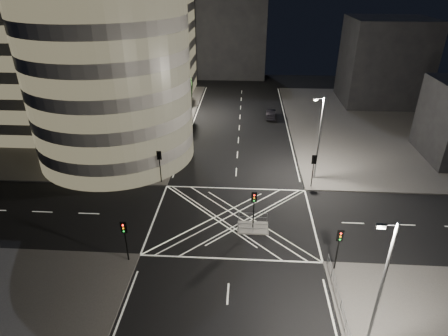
# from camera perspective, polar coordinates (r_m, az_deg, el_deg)

# --- Properties ---
(ground) EXTENTS (120.00, 120.00, 0.00)m
(ground) POSITION_cam_1_polar(r_m,az_deg,el_deg) (38.39, 1.39, -7.74)
(ground) COLOR black
(ground) RESTS_ON ground
(sidewalk_far_left) EXTENTS (42.00, 42.00, 0.15)m
(sidewalk_far_left) POSITION_cam_1_polar(r_m,az_deg,el_deg) (69.16, -22.59, 6.91)
(sidewalk_far_left) COLOR #494644
(sidewalk_far_left) RESTS_ON ground
(sidewalk_far_right) EXTENTS (42.00, 42.00, 0.15)m
(sidewalk_far_right) POSITION_cam_1_polar(r_m,az_deg,el_deg) (68.32, 27.62, 5.59)
(sidewalk_far_right) COLOR #494644
(sidewalk_far_right) RESTS_ON ground
(central_island) EXTENTS (3.00, 2.00, 0.15)m
(central_island) POSITION_cam_1_polar(r_m,az_deg,el_deg) (37.13, 4.42, -9.08)
(central_island) COLOR slate
(central_island) RESTS_ON ground
(office_tower_curved) EXTENTS (30.00, 29.00, 27.20)m
(office_tower_curved) POSITION_cam_1_polar(r_m,az_deg,el_deg) (55.32, -20.52, 16.11)
(office_tower_curved) COLOR gray
(office_tower_curved) RESTS_ON sidewalk_far_left
(office_block_rear) EXTENTS (24.00, 16.00, 22.00)m
(office_block_rear) POSITION_cam_1_polar(r_m,az_deg,el_deg) (77.54, -14.56, 18.74)
(office_block_rear) COLOR gray
(office_block_rear) RESTS_ON sidewalk_far_left
(building_right_far) EXTENTS (14.00, 12.00, 15.00)m
(building_right_far) POSITION_cam_1_polar(r_m,az_deg,el_deg) (76.88, 23.22, 14.70)
(building_right_far) COLOR black
(building_right_far) RESTS_ON sidewalk_far_right
(building_far_end) EXTENTS (18.00, 8.00, 18.00)m
(building_far_end) POSITION_cam_1_polar(r_m,az_deg,el_deg) (90.33, 0.32, 19.36)
(building_far_end) COLOR black
(building_far_end) RESTS_ON ground
(tree_a) EXTENTS (4.78, 4.78, 7.67)m
(tree_a) POSITION_cam_1_polar(r_m,az_deg,el_deg) (45.24, -11.53, 4.82)
(tree_a) COLOR black
(tree_a) RESTS_ON sidewalk_far_left
(tree_b) EXTENTS (5.18, 5.18, 8.16)m
(tree_b) POSITION_cam_1_polar(r_m,az_deg,el_deg) (50.56, -9.93, 7.77)
(tree_b) COLOR black
(tree_b) RESTS_ON sidewalk_far_left
(tree_c) EXTENTS (3.72, 3.72, 6.78)m
(tree_c) POSITION_cam_1_polar(r_m,az_deg,el_deg) (56.26, -8.57, 9.36)
(tree_c) COLOR black
(tree_c) RESTS_ON sidewalk_far_left
(tree_d) EXTENTS (5.70, 5.70, 8.35)m
(tree_d) POSITION_cam_1_polar(r_m,az_deg,el_deg) (61.75, -7.51, 11.52)
(tree_d) COLOR black
(tree_d) RESTS_ON sidewalk_far_left
(tree_e) EXTENTS (4.16, 4.16, 6.82)m
(tree_e) POSITION_cam_1_polar(r_m,az_deg,el_deg) (67.60, -6.56, 12.44)
(tree_e) COLOR black
(tree_e) RESTS_ON sidewalk_far_left
(traffic_signal_fl) EXTENTS (0.55, 0.22, 4.00)m
(traffic_signal_fl) POSITION_cam_1_polar(r_m,az_deg,el_deg) (43.79, -9.79, 1.09)
(traffic_signal_fl) COLOR black
(traffic_signal_fl) RESTS_ON sidewalk_far_left
(traffic_signal_nl) EXTENTS (0.55, 0.22, 4.00)m
(traffic_signal_nl) POSITION_cam_1_polar(r_m,az_deg,el_deg) (32.69, -14.89, -9.70)
(traffic_signal_nl) COLOR black
(traffic_signal_nl) RESTS_ON sidewalk_near_left
(traffic_signal_fr) EXTENTS (0.55, 0.22, 4.00)m
(traffic_signal_fr) POSITION_cam_1_polar(r_m,az_deg,el_deg) (43.39, 13.49, 0.43)
(traffic_signal_fr) COLOR black
(traffic_signal_fr) RESTS_ON sidewalk_far_right
(traffic_signal_nr) EXTENTS (0.55, 0.22, 4.00)m
(traffic_signal_nr) POSITION_cam_1_polar(r_m,az_deg,el_deg) (32.15, 17.10, -10.78)
(traffic_signal_nr) COLOR black
(traffic_signal_nr) RESTS_ON sidewalk_near_right
(traffic_signal_island) EXTENTS (0.55, 0.22, 4.00)m
(traffic_signal_island) POSITION_cam_1_polar(r_m,az_deg,el_deg) (35.50, 4.58, -5.41)
(traffic_signal_island) COLOR black
(traffic_signal_island) RESTS_ON central_island
(street_lamp_left_near) EXTENTS (1.25, 0.25, 10.00)m
(street_lamp_left_near) POSITION_cam_1_polar(r_m,az_deg,el_deg) (47.51, -9.47, 6.77)
(street_lamp_left_near) COLOR slate
(street_lamp_left_near) RESTS_ON sidewalk_far_left
(street_lamp_left_far) EXTENTS (1.25, 0.25, 10.00)m
(street_lamp_left_far) POSITION_cam_1_polar(r_m,az_deg,el_deg) (64.32, -6.09, 12.56)
(street_lamp_left_far) COLOR slate
(street_lamp_left_far) RESTS_ON sidewalk_far_left
(street_lamp_right_far) EXTENTS (1.25, 0.25, 10.00)m
(street_lamp_right_far) POSITION_cam_1_polar(r_m,az_deg,el_deg) (44.38, 14.25, 4.73)
(street_lamp_right_far) COLOR slate
(street_lamp_right_far) RESTS_ON sidewalk_far_right
(street_lamp_right_near) EXTENTS (1.25, 0.25, 10.00)m
(street_lamp_right_near) POSITION_cam_1_polar(r_m,az_deg,el_deg) (25.48, 22.78, -16.10)
(street_lamp_right_near) COLOR slate
(street_lamp_right_near) RESTS_ON sidewalk_near_right
(railing_near_right) EXTENTS (0.06, 11.70, 1.10)m
(railing_near_right) POSITION_cam_1_polar(r_m,az_deg,el_deg) (29.74, 17.69, -20.57)
(railing_near_right) COLOR slate
(railing_near_right) RESTS_ON sidewalk_near_right
(railing_island_south) EXTENTS (2.80, 0.06, 1.10)m
(railing_island_south) POSITION_cam_1_polar(r_m,az_deg,el_deg) (36.04, 4.47, -9.14)
(railing_island_south) COLOR slate
(railing_island_south) RESTS_ON central_island
(railing_island_north) EXTENTS (2.80, 0.06, 1.10)m
(railing_island_north) POSITION_cam_1_polar(r_m,az_deg,el_deg) (37.49, 4.44, -7.49)
(railing_island_north) COLOR slate
(railing_island_north) RESTS_ON central_island
(sedan) EXTENTS (1.78, 4.56, 1.48)m
(sedan) POSITION_cam_1_polar(r_m,az_deg,el_deg) (64.91, 7.13, 8.20)
(sedan) COLOR black
(sedan) RESTS_ON ground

